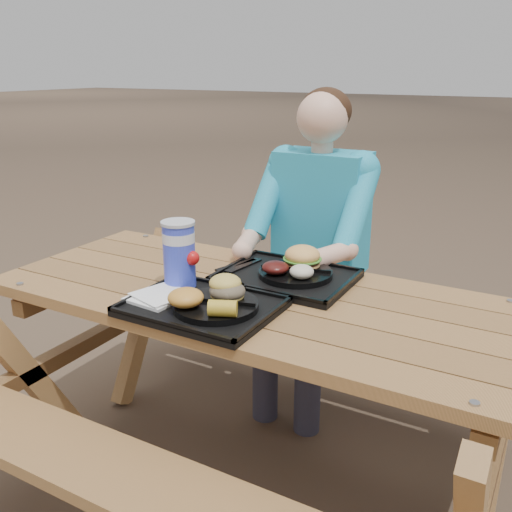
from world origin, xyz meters
The scene contains 18 objects.
ground centered at (0.00, 0.00, 0.00)m, with size 60.00×60.00×0.00m, color #999999.
picnic_table centered at (0.00, 0.00, 0.38)m, with size 1.80×1.49×0.75m, color #999999, non-canonical shape.
tray_near centered at (-0.07, -0.21, 0.76)m, with size 0.45×0.35×0.02m, color black.
tray_far centered at (0.04, 0.15, 0.76)m, with size 0.45×0.35×0.02m, color black.
plate_near centered at (-0.02, -0.21, 0.78)m, with size 0.26×0.26×0.02m, color black.
plate_far centered at (0.07, 0.16, 0.78)m, with size 0.26×0.26×0.02m, color black.
napkin_stack centered at (-0.23, -0.24, 0.78)m, with size 0.16×0.16×0.02m, color white.
soda_cup centered at (-0.23, -0.11, 0.88)m, with size 0.11×0.11×0.21m, color #1D2ED9.
condiment_bbq centered at (-0.07, -0.08, 0.78)m, with size 0.04×0.04×0.03m, color black.
condiment_mustard centered at (-0.03, -0.07, 0.79)m, with size 0.05×0.05×0.03m, color #C39415.
sandwich centered at (-0.01, -0.16, 0.84)m, with size 0.11×0.11×0.11m, color gold, non-canonical shape.
mac_cheese centered at (-0.08, -0.28, 0.82)m, with size 0.11×0.11×0.05m, color gold.
corn_cob centered at (0.05, -0.28, 0.81)m, with size 0.08×0.08×0.05m, color gold, non-canonical shape.
cutlery_far centered at (-0.14, 0.16, 0.77)m, with size 0.03×0.18×0.01m, color black.
burger centered at (0.07, 0.22, 0.85)m, with size 0.13×0.13×0.11m, color #F7AF57, non-canonical shape.
baked_beans centered at (0.02, 0.10, 0.81)m, with size 0.09×0.09×0.04m, color #45100D.
potato_salad centered at (0.12, 0.11, 0.81)m, with size 0.08×0.08×0.05m, color beige.
diner centered at (-0.06, 0.67, 0.64)m, with size 0.48×0.84×1.28m, color #1A94BC, non-canonical shape.
Camera 1 is at (0.86, -1.54, 1.47)m, focal length 40.00 mm.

